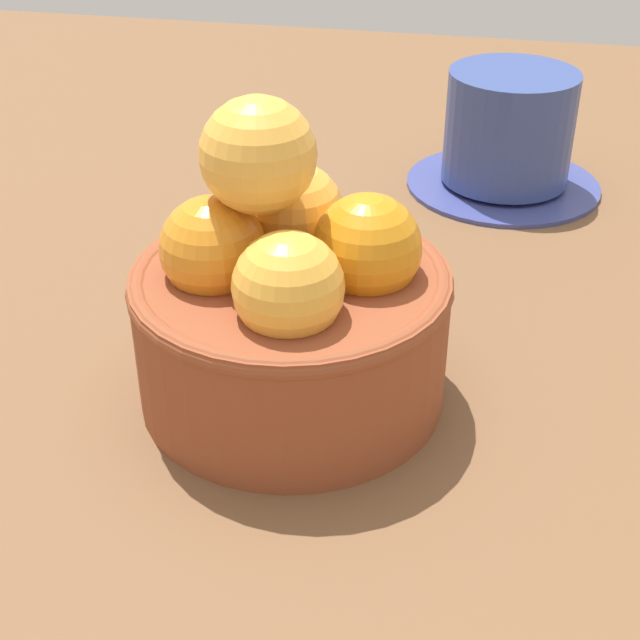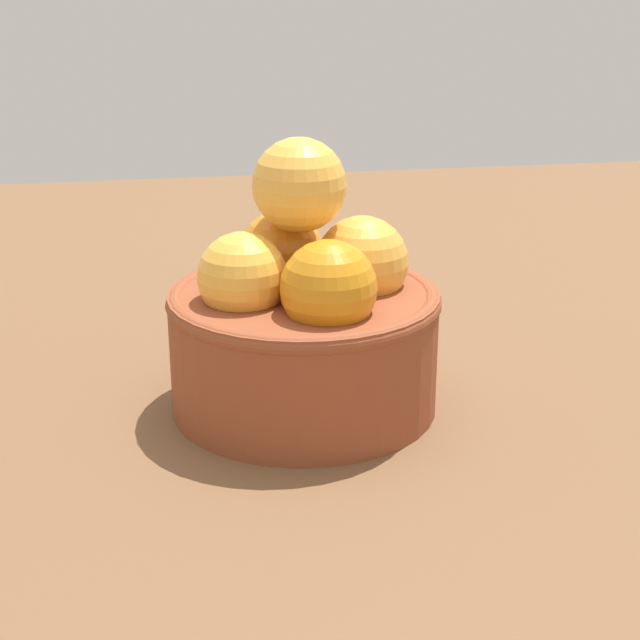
# 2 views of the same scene
# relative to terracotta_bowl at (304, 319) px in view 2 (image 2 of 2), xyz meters

# --- Properties ---
(ground_plane) EXTENTS (1.25, 1.18, 0.03)m
(ground_plane) POSITION_rel_terracotta_bowl_xyz_m (-0.00, -0.00, -0.07)
(ground_plane) COLOR brown
(terracotta_bowl) EXTENTS (0.14, 0.14, 0.14)m
(terracotta_bowl) POSITION_rel_terracotta_bowl_xyz_m (0.00, 0.00, 0.00)
(terracotta_bowl) COLOR brown
(terracotta_bowl) RESTS_ON ground_plane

